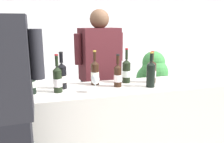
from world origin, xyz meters
The scene contains 15 objects.
wall_back centered at (0.00, 2.60, 1.40)m, with size 8.00×0.10×2.80m, color white.
counter centered at (0.00, 0.00, 0.46)m, with size 2.48×0.51×0.91m, color beige.
wine_bottle_0 centered at (-0.77, -0.09, 1.02)m, with size 0.08×0.08×0.31m.
wine_bottle_1 centered at (0.23, 0.12, 1.03)m, with size 0.08×0.08×0.35m.
wine_bottle_2 centered at (-0.45, -0.02, 1.03)m, with size 0.08×0.08×0.33m.
wine_bottle_3 centered at (0.10, 0.01, 1.02)m, with size 0.07×0.07×0.31m.
wine_bottle_4 centered at (0.40, -0.09, 1.04)m, with size 0.08×0.08×0.33m.
wine_bottle_5 centered at (-0.09, 0.14, 1.03)m, with size 0.08×0.08×0.33m.
wine_bottle_6 centered at (-0.40, 0.08, 1.03)m, with size 0.08×0.08×0.34m.
wine_bottle_7 centered at (-0.73, 0.15, 1.03)m, with size 0.07×0.07×0.34m.
wine_bottle_8 centered at (-0.66, 0.00, 1.03)m, with size 0.08×0.08×0.33m.
wine_bottle_9 centered at (0.47, 0.05, 1.02)m, with size 0.09×0.09×0.32m.
wine_glass centered at (-0.14, -0.12, 1.03)m, with size 0.07×0.07×0.17m.
person_server centered at (0.05, 0.54, 0.80)m, with size 0.59×0.33×1.65m.
potted_shrub centered at (0.88, 0.85, 0.66)m, with size 0.42×0.58×1.12m.
Camera 1 is at (-0.49, -1.91, 1.50)m, focal length 35.31 mm.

